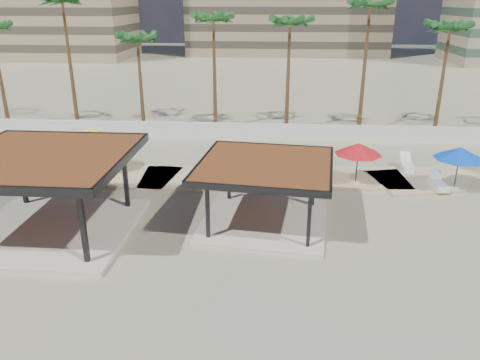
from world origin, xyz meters
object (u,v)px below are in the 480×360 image
object	(u,v)px
pavilion_central	(265,187)
umbrella_c	(359,149)
pavilion_west	(47,187)
lounger_c	(407,165)
lounger_a	(213,179)
lounger_b	(438,184)

from	to	relation	value
pavilion_central	umbrella_c	world-z (taller)	pavilion_central
pavilion_west	umbrella_c	bearing A→B (deg)	25.28
pavilion_west	lounger_c	world-z (taller)	pavilion_west
pavilion_west	lounger_a	distance (m)	9.58
pavilion_central	lounger_a	size ratio (longest dim) A/B	3.15
pavilion_west	umbrella_c	xyz separation A→B (m)	(15.16, 7.03, -0.04)
lounger_b	pavilion_central	bearing A→B (deg)	117.43
lounger_b	lounger_c	bearing A→B (deg)	18.05
pavilion_central	lounger_c	xyz separation A→B (m)	(8.93, 8.20, -1.51)
pavilion_central	lounger_b	bearing A→B (deg)	33.84
lounger_c	pavilion_central	bearing A→B (deg)	136.99
pavilion_west	lounger_a	xyz separation A→B (m)	(6.76, 6.51, -1.94)
lounger_a	umbrella_c	bearing A→B (deg)	-87.77
pavilion_central	pavilion_west	world-z (taller)	pavilion_west
umbrella_c	lounger_b	world-z (taller)	umbrella_c
pavilion_west	lounger_c	xyz separation A→B (m)	(18.84, 9.91, -1.94)
pavilion_west	lounger_c	bearing A→B (deg)	28.15
umbrella_c	pavilion_central	bearing A→B (deg)	-134.59
pavilion_west	lounger_b	distance (m)	21.06
lounger_c	lounger_a	bearing A→B (deg)	110.12
umbrella_c	lounger_a	xyz separation A→B (m)	(-8.40, -0.52, -1.90)
pavilion_central	lounger_a	bearing A→B (deg)	130.06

